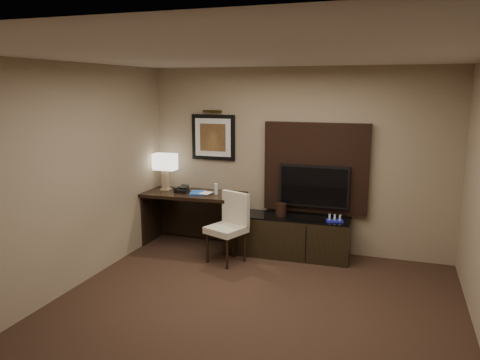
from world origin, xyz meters
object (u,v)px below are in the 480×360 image
at_px(desk_phone, 182,189).
at_px(desk, 194,219).
at_px(minibar_tray, 335,219).
at_px(credenza, 289,236).
at_px(ice_bucket, 281,210).
at_px(tv, 314,186).
at_px(table_lamp, 165,170).
at_px(water_bottle, 216,189).
at_px(desk_chair, 226,229).

bearing_deg(desk_phone, desk, 5.43).
relative_size(desk, minibar_tray, 6.84).
height_order(credenza, ice_bucket, ice_bucket).
bearing_deg(tv, desk, -173.97).
bearing_deg(tv, minibar_tray, -35.63).
xyz_separation_m(table_lamp, water_bottle, (0.86, -0.04, -0.23)).
bearing_deg(desk_chair, water_bottle, 145.48).
height_order(table_lamp, water_bottle, table_lamp).
bearing_deg(tv, desk_chair, -146.61).
xyz_separation_m(desk_chair, desk_phone, (-0.91, 0.50, 0.40)).
relative_size(water_bottle, ice_bucket, 0.89).
height_order(tv, water_bottle, tv).
bearing_deg(desk_phone, desk_chair, -31.89).
xyz_separation_m(credenza, table_lamp, (-2.00, 0.05, 0.85)).
distance_m(desk, desk_phone, 0.50).
relative_size(table_lamp, desk_phone, 3.24).
height_order(desk, desk_phone, desk_phone).
xyz_separation_m(desk_chair, ice_bucket, (0.65, 0.52, 0.20)).
relative_size(tv, minibar_tray, 4.41).
distance_m(table_lamp, minibar_tray, 2.69).
relative_size(ice_bucket, minibar_tray, 0.80).
bearing_deg(minibar_tray, desk_phone, 179.40).
xyz_separation_m(tv, desk_chair, (-1.08, -0.71, -0.54)).
height_order(credenza, desk_chair, desk_chair).
bearing_deg(credenza, desk_chair, -147.47).
bearing_deg(ice_bucket, desk_chair, -141.47).
bearing_deg(minibar_tray, water_bottle, 177.93).
height_order(desk_chair, desk_phone, desk_chair).
relative_size(tv, desk_chair, 1.04).
bearing_deg(minibar_tray, desk, 178.58).
relative_size(credenza, table_lamp, 2.75).
bearing_deg(desk, credenza, -3.04).
bearing_deg(water_bottle, desk, -178.22).
bearing_deg(credenza, desk, 178.53).
relative_size(water_bottle, minibar_tray, 0.72).
bearing_deg(desk_phone, table_lamp, 162.14).
height_order(desk, water_bottle, water_bottle).
distance_m(desk_chair, desk_phone, 1.11).
xyz_separation_m(desk, tv, (1.80, 0.19, 0.60)).
distance_m(desk, water_bottle, 0.61).
relative_size(credenza, water_bottle, 10.60).
bearing_deg(desk_phone, tv, 3.06).
xyz_separation_m(ice_bucket, minibar_tray, (0.77, -0.05, -0.05)).
bearing_deg(ice_bucket, minibar_tray, -3.37).
height_order(table_lamp, ice_bucket, table_lamp).
bearing_deg(ice_bucket, desk_phone, -179.22).
xyz_separation_m(table_lamp, desk_phone, (0.31, -0.08, -0.26)).
bearing_deg(water_bottle, desk_chair, -56.41).
height_order(credenza, water_bottle, water_bottle).
bearing_deg(desk, water_bottle, -1.26).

